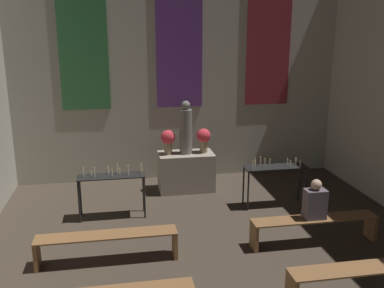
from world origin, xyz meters
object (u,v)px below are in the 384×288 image
object	(u,v)px
flower_vase_right	(204,138)
candle_rack_right	(275,172)
altar	(186,171)
flower_vase_left	(168,139)
pew_third_right	(367,275)
person_seated	(315,202)
pew_back_left	(107,241)
candle_rack_left	(112,182)
pew_back_right	(314,225)
statue	(186,129)

from	to	relation	value
flower_vase_right	candle_rack_right	size ratio (longest dim) A/B	0.43
altar	flower_vase_left	distance (m)	0.88
altar	flower_vase_right	size ratio (longest dim) A/B	2.24
pew_third_right	person_seated	world-z (taller)	person_seated
flower_vase_right	pew_back_left	bearing A→B (deg)	-125.78
flower_vase_right	candle_rack_left	size ratio (longest dim) A/B	0.43
candle_rack_right	pew_third_right	xyz separation A→B (m)	(0.08, -3.35, -0.38)
pew_back_right	person_seated	xyz separation A→B (m)	(-0.02, -0.00, 0.43)
pew_third_right	candle_rack_right	bearing A→B (deg)	91.30
altar	flower_vase_left	bearing A→B (deg)	180.00
flower_vase_left	pew_third_right	xyz separation A→B (m)	(2.17, -4.61, -0.87)
pew_third_right	person_seated	bearing A→B (deg)	90.75
flower_vase_left	pew_third_right	size ratio (longest dim) A/B	0.25
candle_rack_right	person_seated	world-z (taller)	person_seated
flower_vase_right	person_seated	xyz separation A→B (m)	(1.33, -3.00, -0.44)
candle_rack_right	pew_third_right	distance (m)	3.37
pew_back_right	statue	bearing A→B (deg)	120.31
person_seated	flower_vase_right	bearing A→B (deg)	113.82
flower_vase_left	person_seated	xyz separation A→B (m)	(2.14, -3.00, -0.44)
candle_rack_left	pew_back_right	xyz separation A→B (m)	(3.44, -1.75, -0.38)
candle_rack_right	altar	bearing A→B (deg)	143.17
candle_rack_right	person_seated	size ratio (longest dim) A/B	1.87
altar	flower_vase_left	world-z (taller)	flower_vase_left
pew_third_right	flower_vase_left	bearing A→B (deg)	115.16
flower_vase_right	pew_back_right	bearing A→B (deg)	-65.84
statue	altar	bearing A→B (deg)	0.00
candle_rack_left	flower_vase_left	bearing A→B (deg)	44.71
statue	flower_vase_left	size ratio (longest dim) A/B	2.16
statue	pew_third_right	distance (m)	5.05
statue	flower_vase_right	bearing A→B (deg)	0.00
altar	pew_third_right	bearing A→B (deg)	-69.14
pew_back_left	flower_vase_left	bearing A→B (deg)	65.84
flower_vase_left	statue	bearing A→B (deg)	0.00
flower_vase_left	candle_rack_right	distance (m)	2.49
altar	candle_rack_right	bearing A→B (deg)	-36.83
flower_vase_left	altar	bearing A→B (deg)	0.00
statue	person_seated	size ratio (longest dim) A/B	1.74
altar	flower_vase_left	size ratio (longest dim) A/B	2.24
statue	pew_third_right	world-z (taller)	statue
flower_vase_left	pew_back_left	xyz separation A→B (m)	(-1.35, -3.00, -0.87)
flower_vase_left	pew_third_right	world-z (taller)	flower_vase_left
pew_back_left	statue	bearing A→B (deg)	59.69
candle_rack_right	candle_rack_left	bearing A→B (deg)	179.99
flower_vase_left	pew_back_left	distance (m)	3.41
altar	pew_third_right	distance (m)	4.93
altar	pew_third_right	xyz separation A→B (m)	(1.76, -4.61, -0.09)
person_seated	pew_third_right	bearing A→B (deg)	-89.25
statue	flower_vase_left	xyz separation A→B (m)	(-0.41, 0.00, -0.22)
flower_vase_left	candle_rack_left	size ratio (longest dim) A/B	0.43
statue	pew_back_right	bearing A→B (deg)	-59.69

